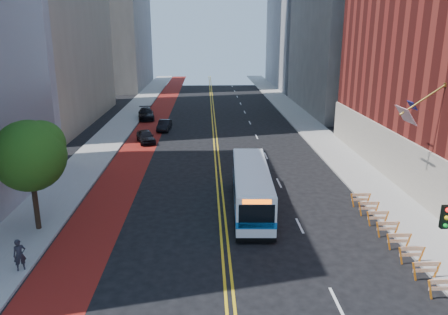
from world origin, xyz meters
The scene contains 14 objects.
ground centered at (0.00, 0.00, 0.00)m, with size 160.00×160.00×0.00m, color black.
sidewalk_left centered at (-12.00, 30.00, 0.07)m, with size 4.00×140.00×0.15m, color gray.
sidewalk_right centered at (12.00, 30.00, 0.07)m, with size 4.00×140.00×0.15m, color gray.
bus_lane_paint centered at (-8.10, 30.00, 0.00)m, with size 3.60×140.00×0.01m, color maroon.
center_line_inner centered at (-0.18, 30.00, 0.00)m, with size 0.14×140.00×0.01m, color gold.
center_line_outer centered at (0.18, 30.00, 0.00)m, with size 0.14×140.00×0.01m, color gold.
lane_dashes centered at (4.80, 38.00, 0.01)m, with size 0.14×98.20×0.01m.
construction_barriers centered at (9.60, 3.42, 0.68)m, with size 1.42×10.91×1.00m.
street_tree centered at (-11.24, 6.04, 4.91)m, with size 4.20×4.20×6.70m.
transit_bus centered at (2.02, 8.95, 1.53)m, with size 2.83×10.75×2.93m.
car_a centered at (-7.61, 27.74, 0.69)m, with size 1.63×4.05×1.38m, color black.
car_b centered at (-6.14, 33.81, 0.64)m, with size 1.35×3.88×1.28m, color black.
car_c centered at (-9.30, 41.04, 0.75)m, with size 2.10×5.16×1.50m, color black.
pedestrian centered at (-10.40, 1.13, 0.97)m, with size 0.60×0.39×1.64m, color black.
Camera 1 is at (-0.97, -18.86, 11.74)m, focal length 35.00 mm.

